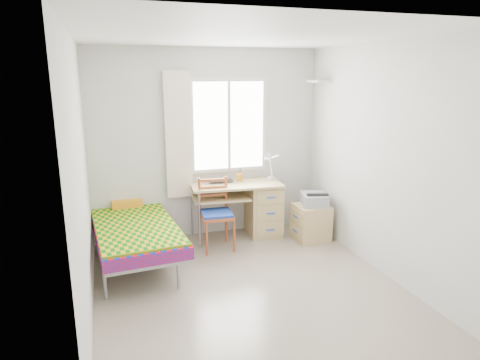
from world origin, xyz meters
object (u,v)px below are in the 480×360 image
chair (216,209)px  printer (314,199)px  desk (259,206)px  cabinet (311,222)px  bed (134,226)px

chair → printer: 1.36m
desk → printer: (0.66, -0.42, 0.16)m
desk → printer: 0.80m
chair → cabinet: size_ratio=1.89×
chair → cabinet: chair is taller
bed → cabinet: bed is taller
chair → desk: bearing=26.1°
bed → printer: 2.43m
cabinet → bed: bearing=175.5°
bed → cabinet: 2.38m
bed → printer: bearing=-7.4°
bed → chair: chair is taller
cabinet → printer: (0.04, 0.01, 0.33)m
bed → printer: size_ratio=4.61×
desk → chair: size_ratio=1.37×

